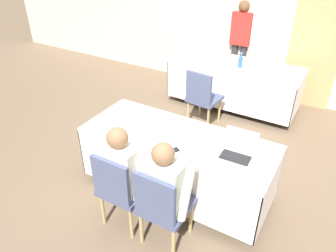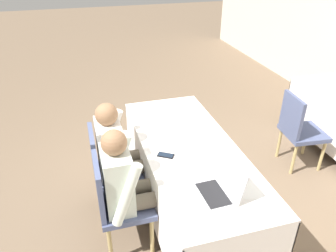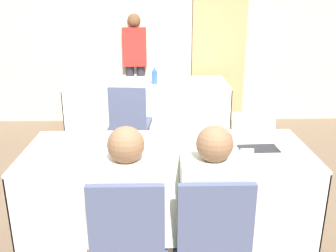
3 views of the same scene
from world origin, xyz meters
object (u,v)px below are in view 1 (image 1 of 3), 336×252
(laptop, at_px, (237,153))
(chair_near_right, at_px, (162,206))
(person_white_shirt, at_px, (168,186))
(water_bottle, at_px, (241,61))
(chair_far_spare, at_px, (202,96))
(chair_near_left, at_px, (120,188))
(cell_phone, at_px, (172,151))
(person_checkered_shirt, at_px, (126,169))
(person_red_shirt, at_px, (240,40))

(laptop, height_order, chair_near_right, laptop)
(laptop, height_order, person_white_shirt, person_white_shirt)
(laptop, distance_m, water_bottle, 2.35)
(chair_far_spare, xyz_separation_m, person_white_shirt, (0.62, -2.08, 0.16))
(chair_near_left, relative_size, chair_far_spare, 1.00)
(laptop, height_order, cell_phone, laptop)
(cell_phone, bearing_deg, chair_near_right, -37.59)
(cell_phone, bearing_deg, person_checkered_shirt, -96.70)
(person_checkered_shirt, height_order, person_white_shirt, same)
(water_bottle, xyz_separation_m, chair_near_left, (-0.13, -2.93, -0.36))
(chair_near_right, relative_size, person_white_shirt, 0.78)
(cell_phone, height_order, chair_near_left, chair_near_left)
(chair_near_left, bearing_deg, cell_phone, -123.14)
(person_white_shirt, relative_size, person_red_shirt, 0.73)
(cell_phone, xyz_separation_m, water_bottle, (-0.18, 2.46, 0.10))
(person_checkered_shirt, distance_m, person_white_shirt, 0.47)
(laptop, bearing_deg, water_bottle, 106.80)
(chair_near_left, height_order, person_checkered_shirt, person_checkered_shirt)
(cell_phone, height_order, chair_far_spare, chair_far_spare)
(cell_phone, bearing_deg, water_bottle, 127.40)
(laptop, height_order, person_checkered_shirt, person_checkered_shirt)
(chair_near_right, distance_m, person_checkered_shirt, 0.51)
(water_bottle, height_order, chair_near_left, water_bottle)
(cell_phone, bearing_deg, chair_near_left, -89.93)
(person_white_shirt, bearing_deg, chair_near_right, 90.00)
(cell_phone, height_order, person_white_shirt, person_white_shirt)
(cell_phone, distance_m, person_checkered_shirt, 0.49)
(cell_phone, distance_m, chair_near_left, 0.62)
(chair_near_right, bearing_deg, person_white_shirt, -90.00)
(laptop, distance_m, chair_near_right, 0.87)
(chair_far_spare, height_order, person_white_shirt, person_white_shirt)
(water_bottle, xyz_separation_m, chair_near_right, (0.34, -2.93, -0.36))
(person_white_shirt, bearing_deg, cell_phone, -65.96)
(chair_near_left, bearing_deg, chair_far_spare, -86.03)
(chair_far_spare, height_order, person_checkered_shirt, person_checkered_shirt)
(cell_phone, distance_m, water_bottle, 2.47)
(person_checkered_shirt, bearing_deg, chair_near_left, 90.00)
(chair_near_left, bearing_deg, person_white_shirt, -167.64)
(laptop, bearing_deg, person_white_shirt, -126.93)
(chair_far_spare, distance_m, person_white_shirt, 2.17)
(person_white_shirt, bearing_deg, laptop, -124.80)
(chair_near_left, xyz_separation_m, person_white_shirt, (0.47, 0.10, 0.16))
(chair_near_left, relative_size, person_red_shirt, 0.57)
(water_bottle, height_order, chair_far_spare, water_bottle)
(chair_near_left, xyz_separation_m, person_checkered_shirt, (0.00, 0.10, 0.16))
(person_checkered_shirt, distance_m, person_red_shirt, 3.64)
(water_bottle, xyz_separation_m, chair_far_spare, (-0.28, -0.75, -0.36))
(person_red_shirt, bearing_deg, water_bottle, -71.85)
(chair_near_left, distance_m, chair_near_right, 0.47)
(chair_far_spare, bearing_deg, chair_near_right, 111.46)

